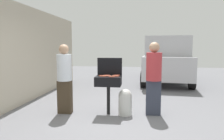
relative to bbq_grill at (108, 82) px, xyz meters
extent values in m
plane|color=slate|center=(0.04, -0.14, -0.77)|extent=(24.00, 24.00, 0.00)
cube|color=#B2A893|center=(-2.59, 0.86, 0.61)|extent=(0.24, 8.00, 2.76)
cylinder|color=black|center=(0.00, 0.00, -0.42)|extent=(0.08, 0.08, 0.69)
cube|color=black|center=(0.00, 0.00, 0.03)|extent=(0.60, 0.44, 0.22)
cube|color=black|center=(0.00, 0.22, 0.35)|extent=(0.60, 0.05, 0.42)
cylinder|color=#B74C33|center=(0.19, 0.12, 0.15)|extent=(0.13, 0.03, 0.03)
cylinder|color=#C6593D|center=(-0.12, -0.10, 0.15)|extent=(0.13, 0.03, 0.03)
cylinder|color=#AD4228|center=(-0.05, 0.02, 0.15)|extent=(0.13, 0.04, 0.03)
cylinder|color=#B74C33|center=(0.18, -0.07, 0.15)|extent=(0.13, 0.03, 0.03)
cylinder|color=#B74C33|center=(0.10, -0.16, 0.15)|extent=(0.13, 0.03, 0.03)
cylinder|color=#B74C33|center=(-0.04, 0.07, 0.15)|extent=(0.13, 0.04, 0.03)
cylinder|color=#C6593D|center=(0.15, 0.00, 0.15)|extent=(0.13, 0.04, 0.03)
cylinder|color=#B74C33|center=(0.19, 0.08, 0.15)|extent=(0.13, 0.03, 0.03)
cylinder|color=#AD4228|center=(-0.06, -0.06, 0.15)|extent=(0.13, 0.03, 0.03)
cylinder|color=#C6593D|center=(0.00, -0.02, 0.15)|extent=(0.13, 0.04, 0.03)
cylinder|color=#C6593D|center=(0.16, 0.03, 0.15)|extent=(0.13, 0.03, 0.03)
cylinder|color=#AD4228|center=(-0.16, 0.01, 0.15)|extent=(0.13, 0.04, 0.03)
cylinder|color=silver|center=(0.40, -0.02, -0.54)|extent=(0.32, 0.32, 0.46)
sphere|color=silver|center=(0.40, -0.02, -0.31)|extent=(0.31, 0.31, 0.31)
cube|color=#3F3323|center=(-1.05, -0.07, -0.37)|extent=(0.33, 0.18, 0.79)
cylinder|color=silver|center=(-1.05, -0.07, 0.34)|extent=(0.35, 0.35, 0.63)
sphere|color=tan|center=(-1.05, -0.07, 0.77)|extent=(0.23, 0.23, 0.23)
cube|color=#333847|center=(1.05, 0.09, -0.36)|extent=(0.34, 0.19, 0.82)
cylinder|color=#B23338|center=(1.05, 0.09, 0.38)|extent=(0.36, 0.36, 0.65)
sphere|color=tan|center=(1.05, 0.09, 0.82)|extent=(0.24, 0.24, 0.24)
cube|color=#B7B7BC|center=(1.91, 4.90, 0.00)|extent=(2.24, 4.54, 0.90)
cube|color=#B7B7BC|center=(1.89, 4.70, 0.85)|extent=(1.96, 2.73, 0.80)
cylinder|color=black|center=(2.69, 3.29, -0.45)|extent=(0.27, 0.66, 0.64)
cylinder|color=black|center=(0.89, 3.43, -0.45)|extent=(0.27, 0.66, 0.64)
cylinder|color=black|center=(2.93, 6.36, -0.45)|extent=(0.27, 0.66, 0.64)
cylinder|color=black|center=(1.13, 6.50, -0.45)|extent=(0.27, 0.66, 0.64)
camera|label=1|loc=(0.72, -4.83, 0.83)|focal=33.74mm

